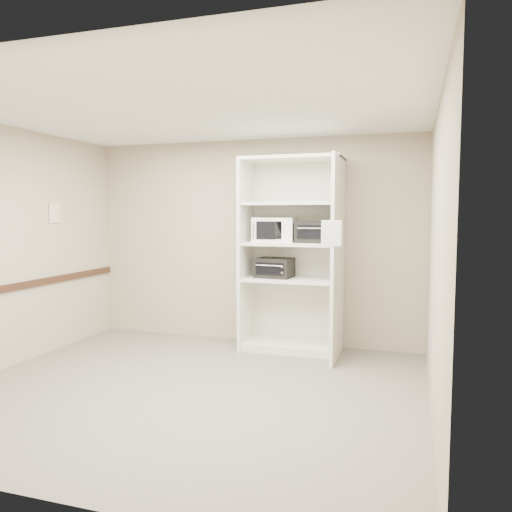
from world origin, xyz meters
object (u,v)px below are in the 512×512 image
(toaster_oven_lower, at_px, (274,268))
(toaster_oven_upper, at_px, (316,232))
(microwave, at_px, (274,230))
(shelving_unit, at_px, (295,261))

(toaster_oven_lower, bearing_deg, toaster_oven_upper, 7.80)
(microwave, distance_m, toaster_oven_lower, 0.48)
(toaster_oven_upper, relative_size, toaster_oven_lower, 1.03)
(shelving_unit, height_order, toaster_oven_upper, shelving_unit)
(microwave, distance_m, toaster_oven_upper, 0.53)
(toaster_oven_upper, height_order, toaster_oven_lower, toaster_oven_upper)
(toaster_oven_upper, bearing_deg, toaster_oven_lower, -173.47)
(microwave, xyz_separation_m, toaster_oven_lower, (0.01, -0.02, -0.48))
(shelving_unit, xyz_separation_m, microwave, (-0.28, -0.00, 0.39))
(shelving_unit, bearing_deg, toaster_oven_upper, 0.34)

